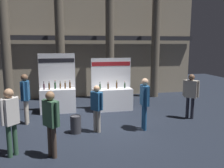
{
  "coord_description": "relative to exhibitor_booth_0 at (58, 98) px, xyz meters",
  "views": [
    {
      "loc": [
        -1.26,
        -7.97,
        2.91
      ],
      "look_at": [
        0.59,
        0.55,
        1.42
      ],
      "focal_mm": 37.72,
      "sensor_mm": 36.0,
      "label": 1
    }
  ],
  "objects": [
    {
      "name": "visitor_3",
      "position": [
        2.9,
        -2.8,
        0.45
      ],
      "size": [
        0.25,
        0.61,
        1.78
      ],
      "rotation": [
        0.0,
        0.0,
        4.64
      ],
      "color": "navy",
      "rests_on": "ground_plane"
    },
    {
      "name": "visitor_1",
      "position": [
        -1.12,
        -1.34,
        0.48
      ],
      "size": [
        0.29,
        0.5,
        1.85
      ],
      "rotation": [
        0.0,
        0.0,
        1.45
      ],
      "color": "#ADA393",
      "rests_on": "ground_plane"
    },
    {
      "name": "visitor_5",
      "position": [
        1.28,
        -2.69,
        0.3
      ],
      "size": [
        0.4,
        0.41,
        1.58
      ],
      "rotation": [
        0.0,
        0.0,
        2.29
      ],
      "color": "#ADA393",
      "rests_on": "ground_plane"
    },
    {
      "name": "hall_colonnade",
      "position": [
        1.44,
        2.76,
        2.25
      ],
      "size": [
        12.61,
        1.31,
        5.85
      ],
      "color": "tan",
      "rests_on": "ground_plane"
    },
    {
      "name": "ground_plane",
      "position": [
        1.44,
        -2.15,
        -0.63
      ],
      "size": [
        25.22,
        25.22,
        0.0
      ],
      "primitive_type": "plane",
      "color": "black"
    },
    {
      "name": "trash_bin",
      "position": [
        0.58,
        -2.63,
        -0.33
      ],
      "size": [
        0.36,
        0.36,
        0.59
      ],
      "color": "#38383D",
      "rests_on": "ground_plane"
    },
    {
      "name": "visitor_4",
      "position": [
        -1.14,
        -3.92,
        0.46
      ],
      "size": [
        0.43,
        0.44,
        1.81
      ],
      "rotation": [
        0.0,
        0.0,
        0.81
      ],
      "color": "#33563D",
      "rests_on": "ground_plane"
    },
    {
      "name": "visitor_0",
      "position": [
        -0.12,
        -4.19,
        0.43
      ],
      "size": [
        0.44,
        0.5,
        1.75
      ],
      "rotation": [
        0.0,
        0.0,
        5.35
      ],
      "color": "#47382D",
      "rests_on": "ground_plane"
    },
    {
      "name": "exhibitor_booth_1",
      "position": [
        2.36,
        -0.18,
        -0.05
      ],
      "size": [
        1.8,
        0.66,
        2.29
      ],
      "color": "white",
      "rests_on": "ground_plane"
    },
    {
      "name": "exhibitor_booth_0",
      "position": [
        0.0,
        0.0,
        0.0
      ],
      "size": [
        1.55,
        0.66,
        2.51
      ],
      "color": "white",
      "rests_on": "ground_plane"
    },
    {
      "name": "visitor_7",
      "position": [
        5.07,
        -2.03,
        0.45
      ],
      "size": [
        0.51,
        0.5,
        1.76
      ],
      "rotation": [
        0.0,
        0.0,
        5.53
      ],
      "color": "#23232D",
      "rests_on": "ground_plane"
    }
  ]
}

